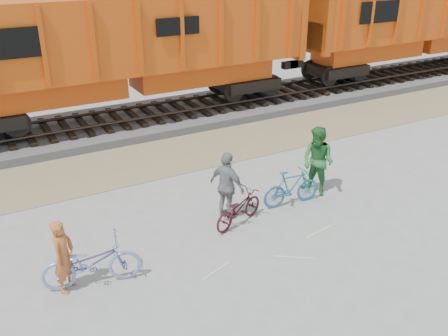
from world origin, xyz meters
The scene contains 12 objects.
ground centered at (0.00, 0.00, 0.00)m, with size 120.00×120.00×0.00m, color #9E9E99.
gravel_strip centered at (0.00, 5.50, 0.01)m, with size 120.00×3.00×0.02m, color #9D8361.
ballast_bed centered at (0.00, 9.00, 0.15)m, with size 120.00×4.00×0.30m, color slate.
track centered at (0.00, 9.00, 0.47)m, with size 120.00×2.60×0.24m.
hopper_car_center centered at (0.53, 9.00, 3.01)m, with size 14.00×3.13×4.65m.
hopper_car_right centered at (15.53, 9.00, 3.01)m, with size 14.00×3.13×4.65m.
bicycle_blue centered at (-3.43, 0.04, 0.53)m, with size 0.70×2.02×1.06m, color #7F95CE.
bicycle_teal centered at (2.19, 0.89, 0.50)m, with size 0.47×1.68×1.01m, color #1F698B.
bicycle_maroon centered at (0.44, 0.69, 0.43)m, with size 0.57×1.65×0.87m, color #46141F.
person_solo centered at (-3.93, 0.14, 0.79)m, with size 0.58×0.38×1.59m, color #BA5F2B.
person_man centered at (3.19, 1.09, 0.98)m, with size 0.95×0.74×1.96m, color #287131.
person_woman centered at (0.34, 1.09, 0.90)m, with size 1.06×0.44×1.81m, color gray.
Camera 1 is at (-5.12, -8.66, 6.53)m, focal length 40.00 mm.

